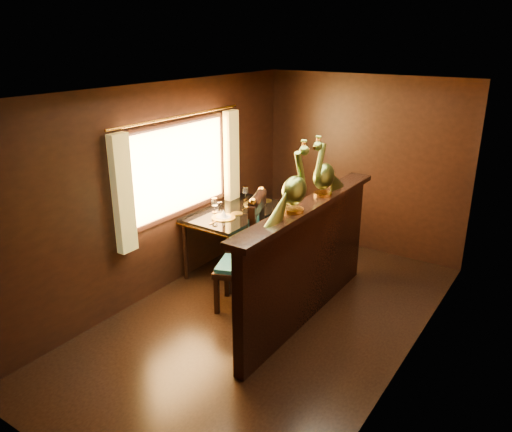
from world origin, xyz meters
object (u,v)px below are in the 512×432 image
Objects in this scene: chair_left at (250,249)px; chair_right at (284,238)px; dining_table at (237,216)px; peacock_left at (295,178)px; peacock_right at (324,165)px.

chair_right is (0.03, 0.69, -0.10)m from chair_left.
dining_table is 1.92m from peacock_left.
peacock_right is (0.61, -0.22, 1.06)m from chair_right.
dining_table is at bearing 113.12° from chair_left.
chair_left is at bearing -144.09° from peacock_right.
chair_left reaches higher than dining_table.
peacock_right is (0.00, 0.63, -0.01)m from peacock_left.
peacock_left reaches higher than chair_left.
chair_left reaches higher than chair_right.
chair_left is 1.15× the size of chair_right.
peacock_right is at bearing 15.19° from chair_left.
chair_left is at bearing 165.04° from peacock_left.
peacock_right reaches higher than chair_left.
chair_right is (0.77, -0.08, -0.11)m from dining_table.
peacock_left is at bearing -90.00° from peacock_right.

